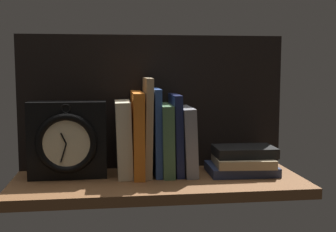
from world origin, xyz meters
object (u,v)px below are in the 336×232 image
(book_orange_pandolfini, at_px, (137,134))
(book_green_romantic, at_px, (166,139))
(book_blue_modern, at_px, (155,132))
(book_stack_side, at_px, (243,161))
(book_gray_chess, at_px, (187,140))
(book_cream_twain, at_px, (124,138))
(book_navy_bierce, at_px, (176,134))
(framed_clock, at_px, (68,140))
(book_tan_shortstories, at_px, (147,127))

(book_orange_pandolfini, xyz_separation_m, book_green_romantic, (0.07, 0.00, -0.02))
(book_blue_modern, relative_size, book_stack_side, 1.26)
(book_blue_modern, distance_m, book_gray_chess, 0.09)
(book_green_romantic, bearing_deg, book_cream_twain, 180.00)
(book_gray_chess, bearing_deg, book_green_romantic, 180.00)
(book_gray_chess, bearing_deg, book_navy_bierce, 180.00)
(book_green_romantic, height_order, book_gray_chess, book_green_romantic)
(book_stack_side, bearing_deg, book_blue_modern, 174.54)
(book_cream_twain, relative_size, book_blue_modern, 0.86)
(framed_clock, bearing_deg, book_orange_pandolfini, 3.07)
(book_blue_modern, bearing_deg, book_gray_chess, 0.00)
(book_orange_pandolfini, xyz_separation_m, book_blue_modern, (0.05, 0.00, 0.00))
(book_cream_twain, distance_m, book_gray_chess, 0.16)
(book_blue_modern, xyz_separation_m, book_gray_chess, (0.08, 0.00, -0.02))
(book_cream_twain, distance_m, book_blue_modern, 0.08)
(book_gray_chess, bearing_deg, book_blue_modern, 180.00)
(book_green_romantic, distance_m, framed_clock, 0.25)
(book_cream_twain, height_order, book_gray_chess, book_cream_twain)
(framed_clock, bearing_deg, book_navy_bierce, 1.96)
(book_gray_chess, bearing_deg, framed_clock, -178.23)
(book_tan_shortstories, distance_m, book_stack_side, 0.26)
(book_stack_side, bearing_deg, book_orange_pandolfini, 175.46)
(book_orange_pandolfini, xyz_separation_m, book_tan_shortstories, (0.03, 0.00, 0.02))
(book_gray_chess, bearing_deg, book_orange_pandolfini, 180.00)
(book_orange_pandolfini, height_order, book_navy_bierce, book_orange_pandolfini)
(book_stack_side, bearing_deg, book_tan_shortstories, 174.99)
(book_blue_modern, height_order, book_green_romantic, book_blue_modern)
(book_green_romantic, relative_size, book_navy_bierce, 0.88)
(book_blue_modern, relative_size, book_navy_bierce, 1.07)
(book_cream_twain, xyz_separation_m, book_green_romantic, (0.11, 0.00, -0.00))
(book_tan_shortstories, height_order, book_gray_chess, book_tan_shortstories)
(book_gray_chess, xyz_separation_m, book_stack_side, (0.14, -0.02, -0.05))
(book_green_romantic, xyz_separation_m, book_gray_chess, (0.06, 0.00, -0.00))
(book_cream_twain, height_order, book_navy_bierce, book_navy_bierce)
(book_navy_bierce, distance_m, book_gray_chess, 0.03)
(book_orange_pandolfini, xyz_separation_m, book_stack_side, (0.27, -0.02, -0.07))
(book_green_romantic, bearing_deg, book_tan_shortstories, 180.00)
(book_orange_pandolfini, bearing_deg, book_gray_chess, 0.00)
(book_tan_shortstories, xyz_separation_m, book_stack_side, (0.25, -0.02, -0.09))
(book_blue_modern, relative_size, book_gray_chess, 1.28)
(book_cream_twain, bearing_deg, framed_clock, -176.16)
(book_stack_side, bearing_deg, book_green_romantic, 173.83)
(book_blue_modern, xyz_separation_m, book_stack_side, (0.23, -0.02, -0.08))
(book_gray_chess, distance_m, book_stack_side, 0.16)
(book_tan_shortstories, height_order, book_navy_bierce, book_tan_shortstories)
(book_cream_twain, height_order, book_blue_modern, book_blue_modern)
(book_tan_shortstories, xyz_separation_m, book_blue_modern, (0.02, 0.00, -0.01))
(book_navy_bierce, height_order, framed_clock, book_navy_bierce)
(book_tan_shortstories, xyz_separation_m, book_green_romantic, (0.05, 0.00, -0.03))
(book_tan_shortstories, xyz_separation_m, book_gray_chess, (0.10, 0.00, -0.04))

